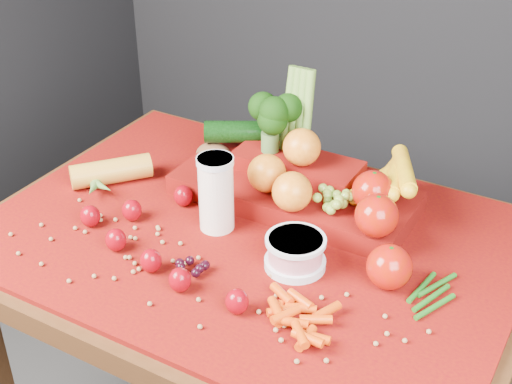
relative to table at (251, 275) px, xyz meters
The scene contains 12 objects.
table is the anchor object (origin of this frame).
red_cloth 0.10m from the table, ahead, with size 1.05×0.75×0.01m, color #6F1003.
milk_glass 0.21m from the table, 169.33° to the right, with size 0.07×0.07×0.16m.
yogurt_bowl 0.20m from the table, 22.56° to the right, with size 0.12×0.12×0.06m.
strawberry_scatter 0.24m from the table, 132.66° to the right, with size 0.44×0.28×0.05m.
dark_grape_cluster 0.21m from the table, 100.82° to the right, with size 0.06×0.05×0.03m, color black, non-canonical shape.
soybean_scatter 0.23m from the table, 90.00° to the right, with size 0.84×0.24×0.01m, color olive, non-canonical shape.
corn_ear 0.40m from the table, behind, with size 0.25×0.26×0.06m.
potato 0.31m from the table, 137.88° to the left, with size 0.09×0.07×0.06m, color brown.
baby_carrot_pile 0.31m from the table, 44.73° to the right, with size 0.17×0.17×0.03m, color #CD3C07, non-canonical shape.
green_bean_pile 0.39m from the table, ahead, with size 0.14×0.12×0.01m, color #195914, non-canonical shape.
produce_mound 0.23m from the table, 70.67° to the left, with size 0.59×0.38×0.27m.
Camera 1 is at (0.60, -1.03, 1.59)m, focal length 50.00 mm.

